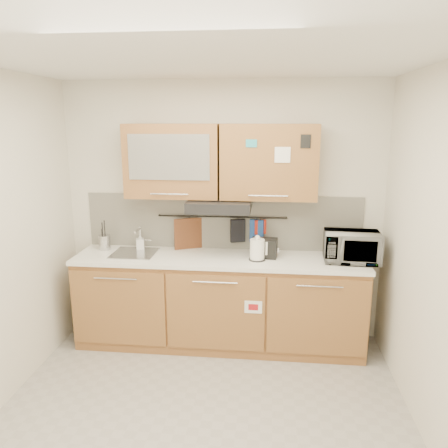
# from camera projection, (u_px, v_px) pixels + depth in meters

# --- Properties ---
(floor) EXTENTS (3.20, 3.20, 0.00)m
(floor) POSITION_uv_depth(u_px,v_px,m) (201.00, 421.00, 3.30)
(floor) COLOR #9E9993
(floor) RESTS_ON ground
(ceiling) EXTENTS (3.20, 3.20, 0.00)m
(ceiling) POSITION_uv_depth(u_px,v_px,m) (196.00, 56.00, 2.69)
(ceiling) COLOR white
(ceiling) RESTS_ON wall_back
(wall_back) EXTENTS (3.20, 0.00, 3.20)m
(wall_back) POSITION_uv_depth(u_px,v_px,m) (222.00, 212.00, 4.45)
(wall_back) COLOR silver
(wall_back) RESTS_ON ground
(wall_right) EXTENTS (0.00, 3.00, 3.00)m
(wall_right) POSITION_uv_depth(u_px,v_px,m) (442.00, 264.00, 2.83)
(wall_right) COLOR silver
(wall_right) RESTS_ON ground
(base_cabinet) EXTENTS (2.80, 0.64, 0.88)m
(base_cabinet) POSITION_uv_depth(u_px,v_px,m) (219.00, 306.00, 4.36)
(base_cabinet) COLOR #9F6338
(base_cabinet) RESTS_ON floor
(countertop) EXTENTS (2.82, 0.62, 0.04)m
(countertop) POSITION_uv_depth(u_px,v_px,m) (219.00, 259.00, 4.24)
(countertop) COLOR white
(countertop) RESTS_ON base_cabinet
(backsplash) EXTENTS (2.80, 0.02, 0.56)m
(backsplash) POSITION_uv_depth(u_px,v_px,m) (222.00, 222.00, 4.46)
(backsplash) COLOR silver
(backsplash) RESTS_ON countertop
(upper_cabinets) EXTENTS (1.82, 0.37, 0.70)m
(upper_cabinets) POSITION_uv_depth(u_px,v_px,m) (220.00, 161.00, 4.15)
(upper_cabinets) COLOR #9F6338
(upper_cabinets) RESTS_ON wall_back
(range_hood) EXTENTS (0.60, 0.46, 0.10)m
(range_hood) POSITION_uv_depth(u_px,v_px,m) (220.00, 205.00, 4.18)
(range_hood) COLOR black
(range_hood) RESTS_ON upper_cabinets
(sink) EXTENTS (0.42, 0.40, 0.26)m
(sink) POSITION_uv_depth(u_px,v_px,m) (135.00, 253.00, 4.34)
(sink) COLOR silver
(sink) RESTS_ON countertop
(utensil_rail) EXTENTS (1.30, 0.02, 0.02)m
(utensil_rail) POSITION_uv_depth(u_px,v_px,m) (222.00, 217.00, 4.41)
(utensil_rail) COLOR black
(utensil_rail) RESTS_ON backsplash
(utensil_crock) EXTENTS (0.16, 0.16, 0.30)m
(utensil_crock) POSITION_uv_depth(u_px,v_px,m) (105.00, 242.00, 4.46)
(utensil_crock) COLOR #B8B7BC
(utensil_crock) RESTS_ON countertop
(kettle) EXTENTS (0.18, 0.17, 0.24)m
(kettle) POSITION_uv_depth(u_px,v_px,m) (257.00, 250.00, 4.12)
(kettle) COLOR white
(kettle) RESTS_ON countertop
(toaster) EXTENTS (0.26, 0.17, 0.19)m
(toaster) POSITION_uv_depth(u_px,v_px,m) (264.00, 248.00, 4.20)
(toaster) COLOR black
(toaster) RESTS_ON countertop
(microwave) EXTENTS (0.52, 0.36, 0.28)m
(microwave) POSITION_uv_depth(u_px,v_px,m) (352.00, 247.00, 4.07)
(microwave) COLOR #999999
(microwave) RESTS_ON countertop
(soap_bottle) EXTENTS (0.10, 0.10, 0.17)m
(soap_bottle) POSITION_uv_depth(u_px,v_px,m) (140.00, 242.00, 4.45)
(soap_bottle) COLOR #999999
(soap_bottle) RESTS_ON countertop
(cutting_board) EXTENTS (0.29, 0.15, 0.38)m
(cutting_board) POSITION_uv_depth(u_px,v_px,m) (189.00, 236.00, 4.48)
(cutting_board) COLOR brown
(cutting_board) RESTS_ON utensil_rail
(oven_mitt) EXTENTS (0.14, 0.07, 0.23)m
(oven_mitt) POSITION_uv_depth(u_px,v_px,m) (257.00, 231.00, 4.39)
(oven_mitt) COLOR #204795
(oven_mitt) RESTS_ON utensil_rail
(dark_pouch) EXTENTS (0.15, 0.09, 0.23)m
(dark_pouch) POSITION_uv_depth(u_px,v_px,m) (238.00, 231.00, 4.41)
(dark_pouch) COLOR black
(dark_pouch) RESTS_ON utensil_rail
(pot_holder) EXTENTS (0.12, 0.06, 0.15)m
(pot_holder) POSITION_uv_depth(u_px,v_px,m) (260.00, 227.00, 4.38)
(pot_holder) COLOR #B62718
(pot_holder) RESTS_ON utensil_rail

